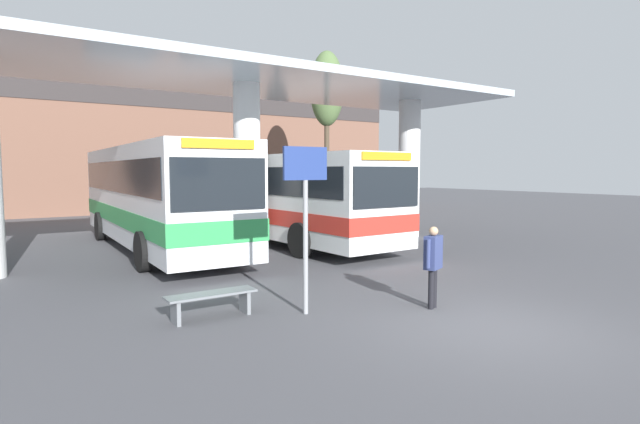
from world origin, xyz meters
The scene contains 9 objects.
ground_plane centered at (0.00, 0.00, 0.00)m, with size 100.00×100.00×0.00m, color #4C4C51.
townhouse_backdrop centered at (0.00, 26.75, 5.03)m, with size 40.00×0.58×8.63m.
station_canopy centered at (0.00, 9.33, 4.65)m, with size 19.06×5.83×5.62m.
transit_bus_left_bay centered at (-2.28, 11.67, 1.89)m, with size 2.98×12.13×3.39m.
transit_bus_center_bay centered at (2.03, 11.33, 1.78)m, with size 3.17×12.43×3.17m.
waiting_bench_near_pillar centered at (-3.67, 3.11, 0.34)m, with size 1.62×0.44×0.46m.
info_sign_platform centered at (-2.12, 2.41, 2.18)m, with size 0.90×0.09×3.06m.
pedestrian_waiting centered at (0.10, 1.39, 0.96)m, with size 0.57×0.37×1.58m.
poplar_tree_behind_left centered at (9.37, 18.54, 7.15)m, with size 1.93×1.93×9.40m.
Camera 1 is at (-6.89, -5.24, 2.64)m, focal length 28.00 mm.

